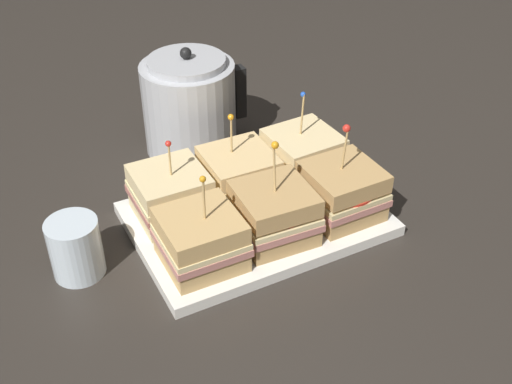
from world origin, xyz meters
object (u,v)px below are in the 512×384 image
at_px(sandwich_front_left, 201,239).
at_px(kettle_steel, 192,105).
at_px(sandwich_front_center, 274,214).
at_px(drinking_glass, 76,248).
at_px(serving_platter, 256,219).
at_px(sandwich_front_right, 342,191).
at_px(sandwich_back_left, 171,194).
at_px(sandwich_back_right, 303,156).
at_px(sandwich_back_center, 238,175).

xyz_separation_m(sandwich_front_left, kettle_steel, (0.12, 0.31, 0.03)).
relative_size(sandwich_front_center, drinking_glass, 1.84).
bearing_deg(sandwich_front_center, serving_platter, 89.30).
height_order(kettle_steel, drinking_glass, kettle_steel).
relative_size(kettle_steel, drinking_glass, 2.22).
distance_m(sandwich_front_right, sandwich_back_left, 0.26).
xyz_separation_m(sandwich_front_left, sandwich_back_right, (0.23, 0.11, 0.00)).
distance_m(sandwich_back_center, sandwich_back_right, 0.12).
bearing_deg(sandwich_front_center, sandwich_back_center, 89.99).
bearing_deg(sandwich_back_left, sandwich_back_center, -0.68).
distance_m(sandwich_front_right, sandwich_back_center, 0.16).
relative_size(serving_platter, sandwich_back_right, 2.39).
xyz_separation_m(sandwich_front_center, sandwich_front_right, (0.12, 0.00, 0.00)).
height_order(sandwich_back_left, kettle_steel, kettle_steel).
bearing_deg(sandwich_back_left, sandwich_front_left, -91.16).
xyz_separation_m(sandwich_front_center, sandwich_back_center, (0.00, 0.11, -0.00)).
relative_size(sandwich_back_left, drinking_glass, 1.55).
xyz_separation_m(serving_platter, sandwich_front_right, (0.12, -0.06, 0.05)).
height_order(serving_platter, sandwich_front_right, sandwich_front_right).
distance_m(serving_platter, sandwich_front_center, 0.07).
distance_m(sandwich_front_left, sandwich_back_right, 0.26).
relative_size(sandwich_back_center, kettle_steel, 0.74).
relative_size(sandwich_front_left, drinking_glass, 1.67).
xyz_separation_m(serving_platter, sandwich_front_left, (-0.12, -0.06, 0.05)).
bearing_deg(kettle_steel, sandwich_back_left, -121.36).
bearing_deg(sandwich_back_right, sandwich_front_left, -153.76).
relative_size(sandwich_front_right, sandwich_back_center, 1.09).
distance_m(sandwich_front_right, sandwich_back_right, 0.11).
bearing_deg(sandwich_front_right, sandwich_back_right, 90.75).
xyz_separation_m(sandwich_front_left, sandwich_front_right, (0.23, 0.00, 0.00)).
bearing_deg(drinking_glass, sandwich_front_left, -26.61).
distance_m(sandwich_front_center, sandwich_back_right, 0.16).
bearing_deg(sandwich_back_right, sandwich_front_right, -89.25).
xyz_separation_m(sandwich_front_left, sandwich_front_center, (0.12, 0.00, 0.00)).
relative_size(sandwich_front_left, kettle_steel, 0.75).
distance_m(serving_platter, sandwich_back_right, 0.14).
xyz_separation_m(sandwich_back_right, drinking_glass, (-0.39, -0.04, -0.01)).
relative_size(sandwich_back_center, sandwich_back_right, 0.92).
relative_size(sandwich_back_left, sandwich_back_right, 0.86).
xyz_separation_m(sandwich_front_left, sandwich_back_left, (0.00, 0.12, -0.00)).
relative_size(sandwich_front_right, kettle_steel, 0.81).
height_order(sandwich_front_right, sandwich_back_center, sandwich_front_right).
xyz_separation_m(sandwich_back_center, drinking_glass, (-0.27, -0.04, -0.01)).
height_order(serving_platter, sandwich_front_center, sandwich_front_center).
distance_m(sandwich_front_left, drinking_glass, 0.17).
relative_size(sandwich_front_center, kettle_steel, 0.83).
height_order(sandwich_front_left, sandwich_back_center, sandwich_front_left).
relative_size(sandwich_front_center, sandwich_front_right, 1.03).
relative_size(sandwich_front_left, sandwich_back_center, 1.02).
bearing_deg(sandwich_front_center, kettle_steel, 89.01).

